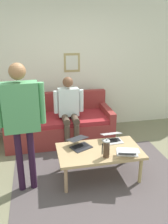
# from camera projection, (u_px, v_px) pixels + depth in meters

# --- Properties ---
(ground_plane) EXTENTS (7.68, 7.68, 0.00)m
(ground_plane) POSITION_uv_depth(u_px,v_px,m) (93.00, 187.00, 3.34)
(ground_plane) COLOR #757155
(area_rug) EXTENTS (2.53, 1.99, 0.01)m
(area_rug) POSITION_uv_depth(u_px,v_px,m) (101.00, 179.00, 3.50)
(area_rug) COLOR #4F4646
(area_rug) RESTS_ON ground_plane
(back_wall) EXTENTS (7.04, 0.11, 2.70)m
(back_wall) POSITION_uv_depth(u_px,v_px,m) (68.00, 66.00, 4.89)
(back_wall) COLOR silver
(back_wall) RESTS_ON ground_plane
(couch) EXTENTS (2.01, 0.88, 0.88)m
(couch) POSITION_uv_depth(u_px,v_px,m) (59.00, 125.00, 4.65)
(couch) COLOR maroon
(couch) RESTS_ON ground_plane
(coffee_table) EXTENTS (1.22, 0.69, 0.45)m
(coffee_table) POSITION_uv_depth(u_px,v_px,m) (99.00, 152.00, 3.45)
(coffee_table) COLOR tan
(coffee_table) RESTS_ON ground_plane
(laptop_left) EXTENTS (0.39, 0.39, 0.14)m
(laptop_left) POSITION_uv_depth(u_px,v_px,m) (80.00, 144.00, 3.51)
(laptop_left) COLOR #28282D
(laptop_left) RESTS_ON coffee_table
(laptop_center) EXTENTS (0.31, 0.28, 0.14)m
(laptop_center) POSITION_uv_depth(u_px,v_px,m) (112.00, 139.00, 3.68)
(laptop_center) COLOR silver
(laptop_center) RESTS_ON coffee_table
(laptop_right) EXTENTS (0.37, 0.39, 0.13)m
(laptop_right) POSITION_uv_depth(u_px,v_px,m) (127.00, 152.00, 3.30)
(laptop_right) COLOR silver
(laptop_right) RESTS_ON coffee_table
(french_press) EXTENTS (0.11, 0.09, 0.28)m
(french_press) POSITION_uv_depth(u_px,v_px,m) (106.00, 149.00, 3.21)
(french_press) COLOR #4C3323
(french_press) RESTS_ON coffee_table
(person_standing) EXTENTS (0.61, 0.22, 1.74)m
(person_standing) POSITION_uv_depth(u_px,v_px,m) (21.00, 113.00, 2.94)
(person_standing) COLOR #29132A
(person_standing) RESTS_ON ground_plane
(person_seated) EXTENTS (0.55, 0.51, 1.28)m
(person_seated) POSITION_uv_depth(u_px,v_px,m) (69.00, 108.00, 4.33)
(person_seated) COLOR #4D3C30
(person_seated) RESTS_ON ground_plane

